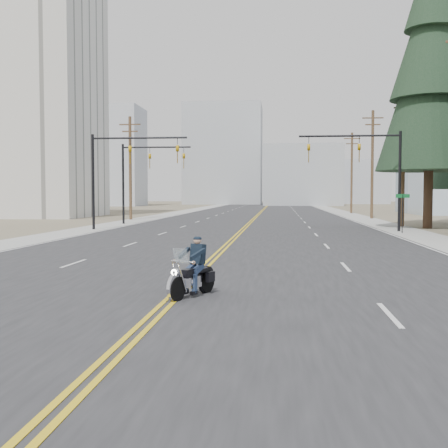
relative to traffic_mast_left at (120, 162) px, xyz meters
The scene contains 20 objects.
ground_plane 33.60m from the traffic_mast_left, 74.33° to the right, with size 400.00×400.00×0.00m, color #776D56.
road 39.36m from the traffic_mast_left, 76.71° to the left, with size 20.00×200.00×0.01m, color #303033.
sidewalk_left 38.40m from the traffic_mast_left, 93.80° to the left, with size 3.00×200.00×0.01m, color #A5A5A0.
sidewalk_right 43.45m from the traffic_mast_left, 61.68° to the left, with size 3.00×200.00×0.01m, color #A5A5A0.
traffic_mast_left is the anchor object (origin of this frame).
traffic_mast_right 17.95m from the traffic_mast_left, ahead, with size 7.10×0.26×7.00m.
traffic_mast_far 8.01m from the traffic_mast_left, 92.40° to the left, with size 6.10×0.26×7.00m.
street_sign 20.12m from the traffic_mast_left, ahead, with size 0.90×0.06×2.62m.
utility_pole_c 22.31m from the traffic_mast_left, 15.61° to the left, with size 2.20×0.30×11.00m.
utility_pole_d 30.06m from the traffic_mast_left, 44.36° to the left, with size 2.20×0.30×11.50m.
utility_pole_e 43.66m from the traffic_mast_left, 60.53° to the left, with size 2.20×0.30×11.00m.
utility_pole_left 16.39m from the traffic_mast_left, 102.42° to the left, with size 2.20×0.30×10.50m.
apartment_block 31.50m from the traffic_mast_left, 129.59° to the left, with size 18.00×14.00×30.00m, color silver.
haze_bldg_a 87.20m from the traffic_mast_left, 107.41° to the left, with size 14.00×12.00×22.00m, color #B7BCC6.
haze_bldg_b 94.56m from the traffic_mast_left, 79.66° to the left, with size 18.00×14.00×14.00m, color #ADB2B7.
haze_bldg_d 108.34m from the traffic_mast_left, 91.60° to the left, with size 20.00×15.00×26.00m, color #ADB2B7.
haze_bldg_e 122.80m from the traffic_mast_left, 73.94° to the left, with size 14.00×14.00×12.00m, color #B7BCC6.
haze_bldg_f 106.28m from the traffic_mast_left, 112.71° to the left, with size 12.00×12.00×16.00m, color #ADB2B7.
motorcyclist 28.18m from the traffic_mast_left, 70.25° to the right, with size 0.84×1.97×1.54m, color black, non-canonical shape.
conifer_tall 24.54m from the traffic_mast_left, ahead, with size 7.93×7.93×22.02m.
Camera 1 is at (2.63, -8.20, 2.61)m, focal length 45.00 mm.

